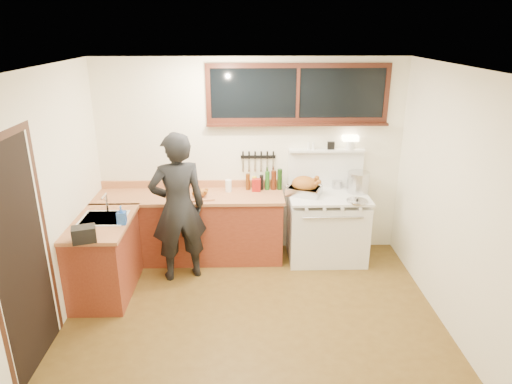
{
  "coord_description": "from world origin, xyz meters",
  "views": [
    {
      "loc": [
        -0.07,
        -4.08,
        2.95
      ],
      "look_at": [
        0.05,
        0.85,
        1.15
      ],
      "focal_mm": 32.0,
      "sensor_mm": 36.0,
      "label": 1
    }
  ],
  "objects_px": {
    "vintage_stove": "(327,225)",
    "man": "(178,208)",
    "cutting_board": "(200,194)",
    "roast_turkey": "(305,187)"
  },
  "relations": [
    {
      "from": "vintage_stove",
      "to": "man",
      "type": "distance_m",
      "value": 1.98
    },
    {
      "from": "cutting_board",
      "to": "man",
      "type": "bearing_deg",
      "value": -121.67
    },
    {
      "from": "roast_turkey",
      "to": "vintage_stove",
      "type": "bearing_deg",
      "value": -3.64
    },
    {
      "from": "vintage_stove",
      "to": "man",
      "type": "height_order",
      "value": "man"
    },
    {
      "from": "man",
      "to": "cutting_board",
      "type": "xyz_separation_m",
      "value": [
        0.22,
        0.36,
        0.03
      ]
    },
    {
      "from": "man",
      "to": "roast_turkey",
      "type": "height_order",
      "value": "man"
    },
    {
      "from": "man",
      "to": "roast_turkey",
      "type": "relative_size",
      "value": 3.62
    },
    {
      "from": "vintage_stove",
      "to": "man",
      "type": "bearing_deg",
      "value": -166.48
    },
    {
      "from": "man",
      "to": "cutting_board",
      "type": "relative_size",
      "value": 4.65
    },
    {
      "from": "vintage_stove",
      "to": "cutting_board",
      "type": "bearing_deg",
      "value": -176.96
    }
  ]
}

